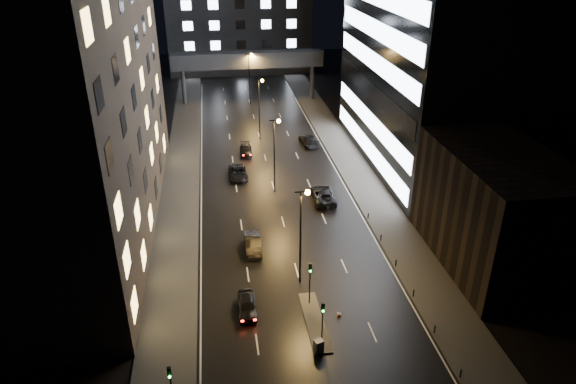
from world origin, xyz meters
name	(u,v)px	position (x,y,z in m)	size (l,w,h in m)	color
ground	(265,157)	(0.00, 40.00, 0.00)	(160.00, 160.00, 0.00)	black
sidewalk_left	(182,176)	(-12.50, 35.00, 0.07)	(5.00, 110.00, 0.15)	#383533
sidewalk_right	(352,165)	(12.50, 35.00, 0.07)	(5.00, 110.00, 0.15)	#383533
building_left	(61,51)	(-22.50, 24.00, 20.00)	(15.00, 48.00, 40.00)	#2D2319
building_right_low	(495,210)	(20.00, 9.00, 6.00)	(10.00, 18.00, 12.00)	black
building_right_glass	(450,3)	(25.00, 36.00, 22.50)	(20.00, 36.00, 45.00)	black
building_far	(238,18)	(0.00, 98.00, 12.50)	(34.00, 14.00, 25.00)	#333335
skybridge	(248,61)	(0.00, 70.00, 8.34)	(30.00, 3.00, 10.00)	#333335
median_island	(315,321)	(0.30, 2.00, 0.07)	(1.60, 8.00, 0.15)	#383533
traffic_signal_near	(310,277)	(0.30, 4.49, 3.09)	(0.28, 0.34, 4.40)	black
traffic_signal_far	(323,317)	(0.30, -1.01, 3.09)	(0.28, 0.34, 4.40)	black
traffic_signal_corner	(171,383)	(-11.50, -6.01, 2.94)	(0.28, 0.34, 4.40)	black
bollard_row	(404,278)	(10.20, 6.50, 0.45)	(0.12, 25.12, 0.90)	black
streetlight_near	(302,225)	(0.16, 8.00, 6.50)	(1.45, 0.50, 10.15)	black
streetlight_mid_a	(275,147)	(0.16, 28.00, 6.50)	(1.45, 0.50, 10.15)	black
streetlight_mid_b	(260,101)	(0.16, 48.00, 6.50)	(1.45, 0.50, 10.15)	black
streetlight_far	(250,72)	(0.16, 68.00, 6.50)	(1.45, 0.50, 10.15)	black
car_away_a	(247,305)	(-5.51, 4.33, 0.72)	(1.69, 4.20, 1.43)	black
car_away_b	(253,244)	(-4.10, 14.39, 0.79)	(1.68, 4.82, 1.59)	black
car_away_c	(238,173)	(-4.55, 33.22, 0.74)	(2.45, 5.32, 1.48)	black
car_away_d	(246,150)	(-2.81, 41.75, 0.67)	(1.88, 4.62, 1.34)	black
car_toward_a	(323,195)	(5.89, 24.68, 0.82)	(2.71, 5.88, 1.63)	black
car_toward_b	(309,140)	(7.62, 44.28, 0.81)	(2.27, 5.59, 1.62)	black
utility_cabinet	(319,346)	(-0.10, -1.70, 0.73)	(0.72, 0.57, 1.16)	#4D4D50
cone_b	(339,314)	(2.64, 2.44, 0.25)	(0.37, 0.37, 0.51)	#F13A0C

